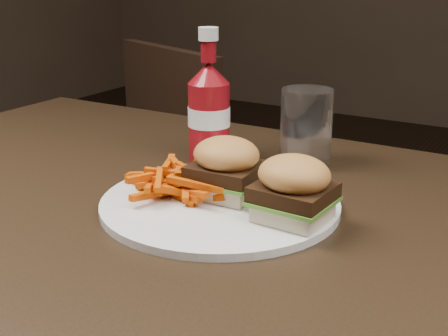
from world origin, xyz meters
The scene contains 8 objects.
dining_table centered at (0.00, 0.00, 0.73)m, with size 1.20×0.80×0.04m, color black.
chair_far centered at (-0.35, 0.74, 0.43)m, with size 0.40×0.40×0.04m, color black.
plate centered at (0.05, 0.02, 0.76)m, with size 0.30×0.30×0.01m, color white.
sandwich_half_a centered at (0.05, 0.04, 0.77)m, with size 0.08×0.07×0.02m, color beige.
sandwich_half_b centered at (0.15, 0.01, 0.77)m, with size 0.08×0.07×0.02m, color beige.
fries_pile centered at (-0.01, 0.02, 0.78)m, with size 0.11×0.11×0.04m, color #CF3201, non-canonical shape.
ketchup_bottle centered at (-0.06, 0.18, 0.81)m, with size 0.06×0.06×0.13m, color maroon.
tumbler centered at (0.07, 0.24, 0.81)m, with size 0.08×0.08×0.12m, color white.
Camera 1 is at (0.43, -0.61, 1.05)m, focal length 50.00 mm.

